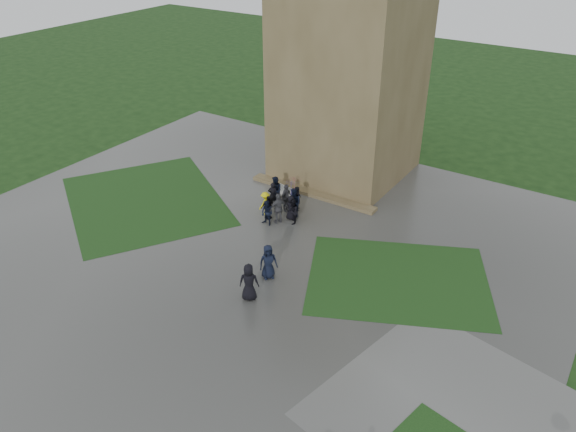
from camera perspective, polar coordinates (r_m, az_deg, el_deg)
The scene contains 10 objects.
ground at distance 29.42m, azimuth -8.34°, elevation -5.86°, with size 120.00×120.00×0.00m, color black.
plaza at distance 30.64m, azimuth -5.91°, elevation -4.05°, with size 34.00×34.00×0.02m, color #3B3B38.
lawn_inset_left at distance 37.06m, azimuth -14.30°, elevation 1.54°, with size 11.00×9.00×0.01m, color #153312.
lawn_inset_right at distance 29.24m, azimuth 11.11°, elevation -6.34°, with size 9.00×7.00×0.01m, color #153312.
tower at distance 37.26m, azimuth 6.44°, elevation 17.22°, with size 8.00×8.00×18.00m, color brown.
tower_plinth at distance 36.65m, azimuth 2.47°, elevation 2.36°, with size 9.00×0.80×0.22m, color brown.
bench at distance 35.70m, azimuth -0.09°, elevation 2.24°, with size 1.61×0.76×0.90m.
visitor_cluster at distance 33.59m, azimuth -0.56°, elevation 1.68°, with size 3.13×3.15×2.65m.
pedestrian_mid at distance 28.35m, azimuth -2.02°, elevation -4.67°, with size 0.92×0.63×1.89m, color black.
pedestrian_near at distance 26.95m, azimuth -3.99°, elevation -6.71°, with size 0.95×0.65×1.95m, color black.
Camera 1 is at (16.54, -17.42, 17.00)m, focal length 35.00 mm.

